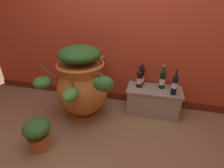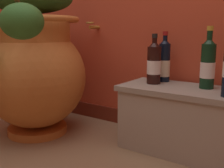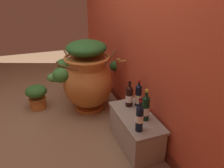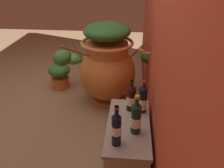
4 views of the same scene
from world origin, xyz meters
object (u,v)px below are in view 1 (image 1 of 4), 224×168
(terracotta_urn, at_px, (82,84))
(potted_shrub, at_px, (38,133))
(wine_bottle_right, at_px, (140,78))
(wine_bottle_left, at_px, (175,84))
(wine_bottle_middle, at_px, (142,76))
(wine_bottle_back, at_px, (163,79))

(terracotta_urn, xyz_separation_m, potted_shrub, (-0.24, -0.67, -0.28))
(wine_bottle_right, height_order, potted_shrub, wine_bottle_right)
(terracotta_urn, height_order, wine_bottle_left, terracotta_urn)
(wine_bottle_middle, bearing_deg, terracotta_urn, -151.70)
(wine_bottle_left, relative_size, potted_shrub, 0.95)
(wine_bottle_middle, xyz_separation_m, wine_bottle_right, (-0.02, -0.10, 0.00))
(wine_bottle_right, bearing_deg, terracotta_urn, -157.53)
(wine_bottle_back, bearing_deg, terracotta_urn, -161.63)
(wine_bottle_left, bearing_deg, terracotta_urn, -170.21)
(wine_bottle_middle, distance_m, potted_shrub, 1.48)
(wine_bottle_right, xyz_separation_m, wine_bottle_back, (0.30, 0.04, 0.01))
(wine_bottle_right, xyz_separation_m, potted_shrub, (-0.96, -0.96, -0.30))
(wine_bottle_right, bearing_deg, wine_bottle_middle, 78.47)
(wine_bottle_left, distance_m, wine_bottle_middle, 0.46)
(wine_bottle_middle, distance_m, wine_bottle_back, 0.28)
(terracotta_urn, height_order, wine_bottle_middle, terracotta_urn)
(wine_bottle_left, bearing_deg, wine_bottle_back, 136.20)
(terracotta_urn, xyz_separation_m, wine_bottle_back, (1.01, 0.34, 0.03))
(terracotta_urn, relative_size, wine_bottle_right, 3.84)
(wine_bottle_left, relative_size, wine_bottle_middle, 1.08)
(terracotta_urn, height_order, wine_bottle_right, terracotta_urn)
(wine_bottle_back, relative_size, potted_shrub, 0.96)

